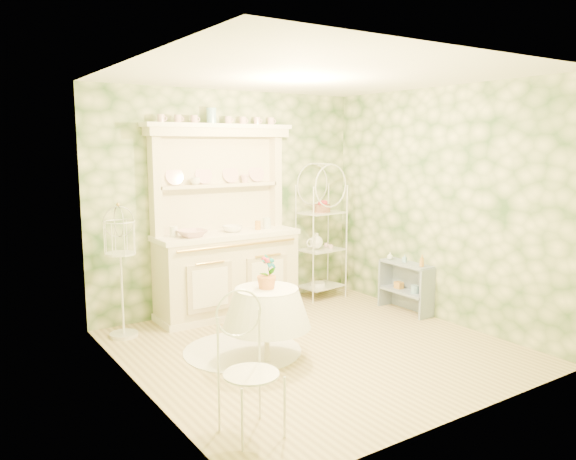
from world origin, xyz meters
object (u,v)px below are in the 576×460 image
cafe_chair (251,372)px  birdcage_stand (121,270)px  side_shelf (406,288)px  round_table (267,326)px  kitchen_dresser (227,221)px  bakers_rack (321,233)px  floor_basket (255,327)px

cafe_chair → birdcage_stand: birdcage_stand is taller
side_shelf → round_table: bearing=-165.5°
side_shelf → kitchen_dresser: bearing=153.0°
round_table → cafe_chair: (-0.80, -1.10, 0.12)m
bakers_rack → birdcage_stand: (-2.73, -0.11, -0.14)m
cafe_chair → floor_basket: cafe_chair is taller
side_shelf → cafe_chair: size_ratio=0.74×
cafe_chair → bakers_rack: bearing=52.1°
floor_basket → round_table: bearing=-111.6°
side_shelf → floor_basket: bearing=176.7°
round_table → cafe_chair: size_ratio=0.75×
kitchen_dresser → floor_basket: size_ratio=7.62×
bakers_rack → cafe_chair: (-2.62, -2.66, -0.42)m
kitchen_dresser → side_shelf: kitchen_dresser is taller
bakers_rack → cafe_chair: bakers_rack is taller
side_shelf → birdcage_stand: bearing=166.1°
birdcage_stand → floor_basket: size_ratio=4.91×
kitchen_dresser → floor_basket: kitchen_dresser is taller
side_shelf → cafe_chair: 3.44m
kitchen_dresser → bakers_rack: bearing=0.3°
kitchen_dresser → side_shelf: size_ratio=3.31×
round_table → birdcage_stand: (-0.92, 1.45, 0.39)m
kitchen_dresser → round_table: kitchen_dresser is taller
kitchen_dresser → birdcage_stand: bearing=-175.6°
bakers_rack → floor_basket: (-1.54, -0.88, -0.78)m
kitchen_dresser → side_shelf: 2.35m
round_table → floor_basket: (0.27, 0.68, -0.25)m
birdcage_stand → round_table: bearing=-57.7°
side_shelf → cafe_chair: cafe_chair is taller
floor_basket → cafe_chair: bearing=-121.1°
side_shelf → birdcage_stand: size_ratio=0.47×
birdcage_stand → floor_basket: bearing=-33.0°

